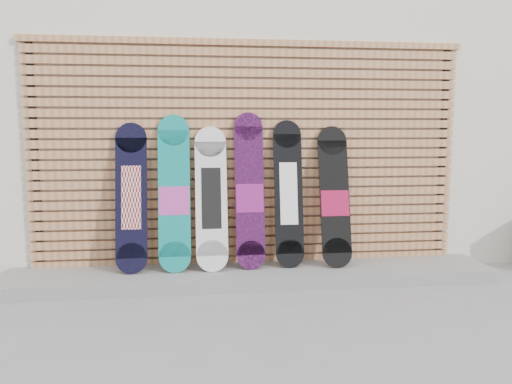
# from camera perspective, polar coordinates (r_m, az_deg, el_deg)

# --- Properties ---
(ground) EXTENTS (80.00, 80.00, 0.00)m
(ground) POSITION_cam_1_polar(r_m,az_deg,el_deg) (4.22, 2.67, -12.80)
(ground) COLOR gray
(ground) RESTS_ON ground
(building) EXTENTS (12.00, 5.00, 3.60)m
(building) POSITION_cam_1_polar(r_m,az_deg,el_deg) (7.51, 2.11, 9.93)
(building) COLOR silver
(building) RESTS_ON ground
(concrete_step) EXTENTS (4.60, 0.70, 0.12)m
(concrete_step) POSITION_cam_1_polar(r_m,az_deg,el_deg) (4.82, -0.46, -9.46)
(concrete_step) COLOR gray
(concrete_step) RESTS_ON ground
(slat_wall) EXTENTS (4.26, 0.08, 2.29)m
(slat_wall) POSITION_cam_1_polar(r_m,az_deg,el_deg) (4.92, -0.85, 4.45)
(slat_wall) COLOR #B4764B
(slat_wall) RESTS_ON ground
(snowboard_0) EXTENTS (0.29, 0.32, 1.39)m
(snowboard_0) POSITION_cam_1_polar(r_m,az_deg,el_deg) (4.78, -14.06, -0.62)
(snowboard_0) COLOR black
(snowboard_0) RESTS_ON concrete_step
(snowboard_1) EXTENTS (0.30, 0.33, 1.46)m
(snowboard_1) POSITION_cam_1_polar(r_m,az_deg,el_deg) (4.73, -9.33, -0.24)
(snowboard_1) COLOR #0D827E
(snowboard_1) RESTS_ON concrete_step
(snowboard_2) EXTENTS (0.30, 0.34, 1.35)m
(snowboard_2) POSITION_cam_1_polar(r_m,az_deg,el_deg) (4.73, -5.13, -0.71)
(snowboard_2) COLOR silver
(snowboard_2) RESTS_ON concrete_step
(snowboard_3) EXTENTS (0.28, 0.30, 1.49)m
(snowboard_3) POSITION_cam_1_polar(r_m,az_deg,el_deg) (4.77, -0.73, 0.06)
(snowboard_3) COLOR black
(snowboard_3) RESTS_ON concrete_step
(snowboard_4) EXTENTS (0.28, 0.29, 1.41)m
(snowboard_4) POSITION_cam_1_polar(r_m,az_deg,el_deg) (4.83, 3.74, -0.17)
(snowboard_4) COLOR black
(snowboard_4) RESTS_ON concrete_step
(snowboard_5) EXTENTS (0.29, 0.35, 1.36)m
(snowboard_5) POSITION_cam_1_polar(r_m,az_deg,el_deg) (4.91, 8.97, -0.59)
(snowboard_5) COLOR black
(snowboard_5) RESTS_ON concrete_step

